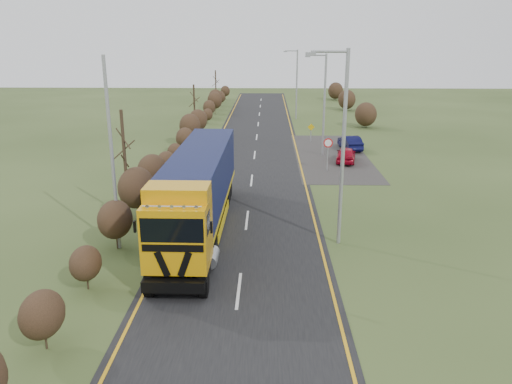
{
  "coord_description": "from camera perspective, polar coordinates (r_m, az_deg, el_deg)",
  "views": [
    {
      "loc": [
        1.1,
        -21.7,
        9.59
      ],
      "look_at": [
        0.55,
        1.98,
        2.26
      ],
      "focal_mm": 35.0,
      "sensor_mm": 36.0,
      "label": 1
    }
  ],
  "objects": [
    {
      "name": "lorry",
      "position": [
        25.35,
        -6.57,
        0.53
      ],
      "size": [
        2.92,
        15.03,
        4.18
      ],
      "rotation": [
        0.0,
        0.0,
        -0.01
      ],
      "color": "black",
      "rests_on": "ground"
    },
    {
      "name": "streetlight_mid",
      "position": [
        42.33,
        7.7,
        10.28
      ],
      "size": [
        1.79,
        0.18,
        8.41
      ],
      "color": "#96999B",
      "rests_on": "ground"
    },
    {
      "name": "car_blue_sedan",
      "position": [
        45.6,
        10.71,
        5.56
      ],
      "size": [
        1.84,
        4.01,
        1.27
      ],
      "primitive_type": "imported",
      "rotation": [
        0.0,
        0.0,
        3.27
      ],
      "color": "black",
      "rests_on": "ground"
    },
    {
      "name": "warning_board",
      "position": [
        48.52,
        6.3,
        6.96
      ],
      "size": [
        0.68,
        0.11,
        1.77
      ],
      "color": "#96999B",
      "rests_on": "ground"
    },
    {
      "name": "streetlight_near",
      "position": [
        23.36,
        9.69,
        5.76
      ],
      "size": [
        1.95,
        0.18,
        9.18
      ],
      "color": "#96999B",
      "rests_on": "ground"
    },
    {
      "name": "hedgerow",
      "position": [
        31.47,
        -11.75,
        2.14
      ],
      "size": [
        2.24,
        102.04,
        6.05
      ],
      "color": "black",
      "rests_on": "ground"
    },
    {
      "name": "lane_markings",
      "position": [
        32.84,
        -0.64,
        0.26
      ],
      "size": [
        7.52,
        116.0,
        0.01
      ],
      "color": "gold",
      "rests_on": "road"
    },
    {
      "name": "left_pole",
      "position": [
        23.51,
        -16.14,
        3.9
      ],
      "size": [
        0.16,
        0.16,
        8.92
      ],
      "primitive_type": "cylinder",
      "color": "#96999B",
      "rests_on": "ground"
    },
    {
      "name": "car_red_hatchback",
      "position": [
        40.87,
        10.25,
        4.22
      ],
      "size": [
        2.09,
        3.82,
        1.23
      ],
      "primitive_type": "imported",
      "rotation": [
        0.0,
        0.0,
        2.96
      ],
      "color": "#A8081D",
      "rests_on": "ground"
    },
    {
      "name": "road",
      "position": [
        33.14,
        -0.62,
        0.38
      ],
      "size": [
        8.0,
        120.0,
        0.02
      ],
      "primitive_type": "cube",
      "color": "black",
      "rests_on": "ground"
    },
    {
      "name": "streetlight_far",
      "position": [
        62.1,
        4.59,
        12.47
      ],
      "size": [
        1.77,
        0.18,
        8.28
      ],
      "color": "#96999B",
      "rests_on": "ground"
    },
    {
      "name": "speed_sign",
      "position": [
        37.6,
        8.22,
        5.0
      ],
      "size": [
        0.69,
        0.1,
        2.5
      ],
      "color": "#96999B",
      "rests_on": "ground"
    },
    {
      "name": "layby",
      "position": [
        43.13,
        8.53,
        4.16
      ],
      "size": [
        6.0,
        18.0,
        0.02
      ],
      "primitive_type": "cube",
      "color": "#2C2927",
      "rests_on": "ground"
    },
    {
      "name": "ground",
      "position": [
        23.75,
        -1.44,
        -6.63
      ],
      "size": [
        160.0,
        160.0,
        0.0
      ],
      "primitive_type": "plane",
      "color": "#31431C",
      "rests_on": "ground"
    }
  ]
}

